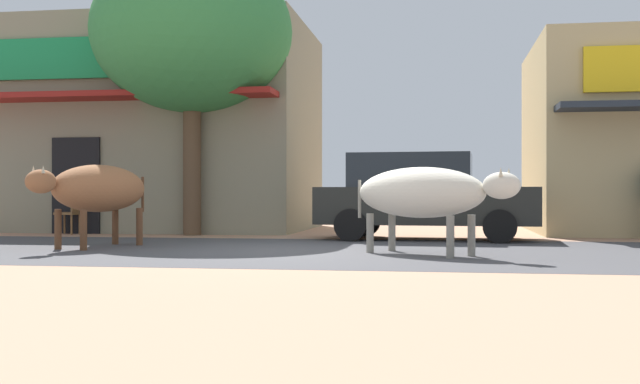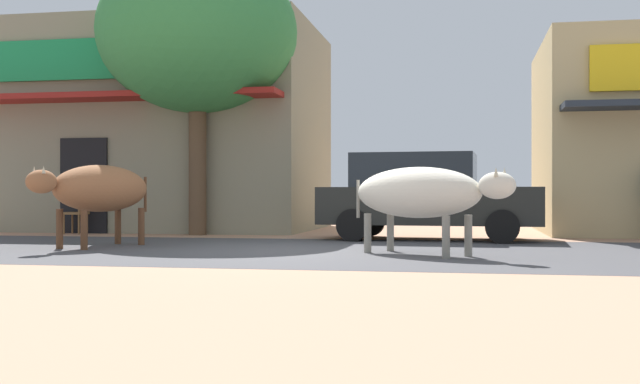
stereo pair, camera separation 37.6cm
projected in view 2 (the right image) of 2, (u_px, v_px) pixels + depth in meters
ground at (299, 251)px, 12.02m from camera, size 80.00×80.00×0.00m
asphalt_road at (299, 250)px, 12.02m from camera, size 72.00×5.90×0.00m
storefront_left_cafe at (166, 130)px, 19.37m from camera, size 7.50×5.78×4.91m
roadside_tree at (198, 34)px, 16.46m from camera, size 4.22×4.22×5.97m
parked_hatchback_car at (426, 195)px, 14.83m from camera, size 4.22×2.14×1.64m
cow_near_brown at (99, 189)px, 12.80m from camera, size 1.33×2.60×1.35m
cow_far_dark at (420, 193)px, 11.19m from camera, size 2.53×2.00×1.27m
cafe_chair_near_tree at (79, 210)px, 16.81m from camera, size 0.45×0.45×0.92m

